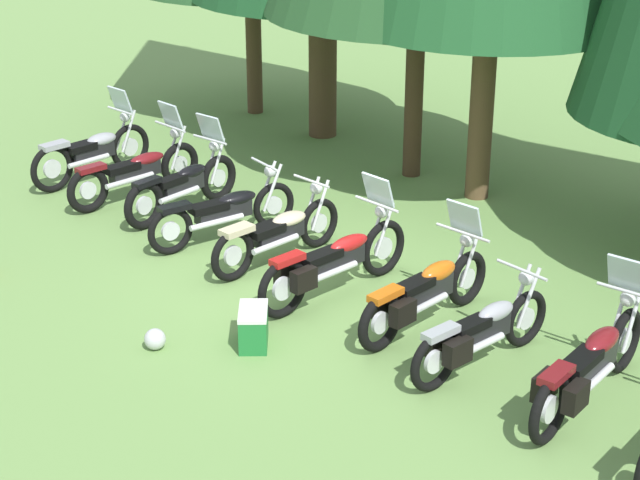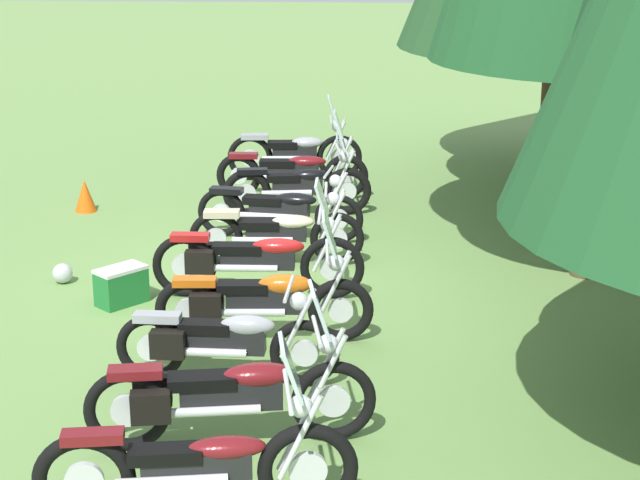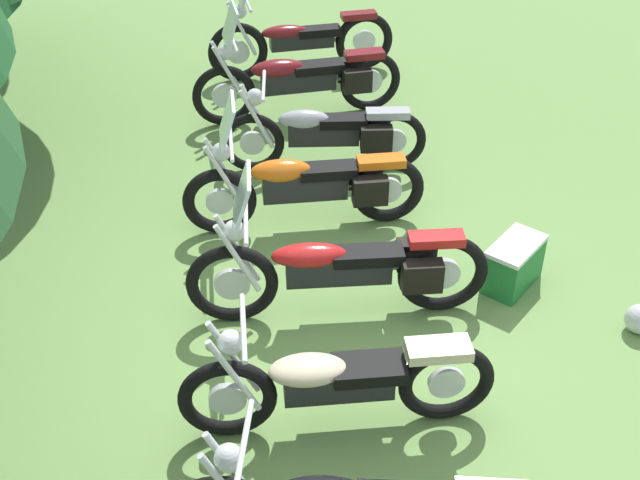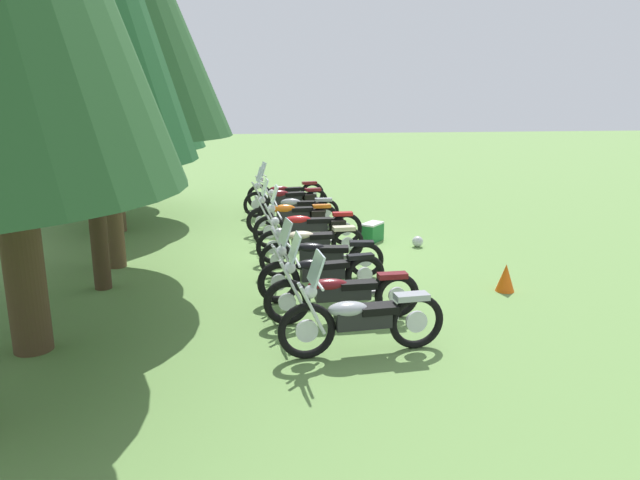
{
  "view_description": "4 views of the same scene",
  "coord_description": "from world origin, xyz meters",
  "px_view_note": "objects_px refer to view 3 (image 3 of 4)",
  "views": [
    {
      "loc": [
        8.99,
        -8.04,
        5.73
      ],
      "look_at": [
        0.33,
        -0.23,
        0.69
      ],
      "focal_mm": 59.1,
      "sensor_mm": 36.0,
      "label": 1
    },
    {
      "loc": [
        11.9,
        1.25,
        4.27
      ],
      "look_at": [
        0.26,
        0.54,
        0.62
      ],
      "focal_mm": 59.46,
      "sensor_mm": 36.0,
      "label": 2
    },
    {
      "loc": [
        -4.76,
        0.29,
        4.58
      ],
      "look_at": [
        0.72,
        -0.02,
        0.62
      ],
      "focal_mm": 47.48,
      "sensor_mm": 36.0,
      "label": 3
    },
    {
      "loc": [
        -11.93,
        1.3,
        3.26
      ],
      "look_at": [
        -0.91,
        -0.22,
        0.5
      ],
      "focal_mm": 32.87,
      "sensor_mm": 36.0,
      "label": 4
    }
  ],
  "objects_px": {
    "motorcycle_4": "(336,381)",
    "motorcycle_9": "(299,40)",
    "motorcycle_6": "(307,184)",
    "motorcycle_7": "(328,133)",
    "motorcycle_5": "(342,268)",
    "dropped_helmet": "(640,319)",
    "picnic_cooler": "(514,264)",
    "motorcycle_8": "(301,79)"
  },
  "relations": [
    {
      "from": "motorcycle_6",
      "to": "dropped_helmet",
      "type": "xyz_separation_m",
      "value": [
        -1.63,
        -2.58,
        -0.34
      ]
    },
    {
      "from": "motorcycle_6",
      "to": "dropped_helmet",
      "type": "relative_size",
      "value": 9.31
    },
    {
      "from": "motorcycle_7",
      "to": "motorcycle_6",
      "type": "bearing_deg",
      "value": 77.31
    },
    {
      "from": "motorcycle_7",
      "to": "motorcycle_8",
      "type": "relative_size",
      "value": 0.88
    },
    {
      "from": "motorcycle_4",
      "to": "dropped_helmet",
      "type": "distance_m",
      "value": 2.65
    },
    {
      "from": "motorcycle_4",
      "to": "dropped_helmet",
      "type": "bearing_deg",
      "value": -163.74
    },
    {
      "from": "motorcycle_4",
      "to": "motorcycle_7",
      "type": "relative_size",
      "value": 1.04
    },
    {
      "from": "motorcycle_4",
      "to": "motorcycle_6",
      "type": "distance_m",
      "value": 2.49
    },
    {
      "from": "motorcycle_4",
      "to": "motorcycle_5",
      "type": "xyz_separation_m",
      "value": [
        1.2,
        -0.13,
        0.04
      ]
    },
    {
      "from": "motorcycle_9",
      "to": "picnic_cooler",
      "type": "distance_m",
      "value": 4.67
    },
    {
      "from": "dropped_helmet",
      "to": "motorcycle_7",
      "type": "bearing_deg",
      "value": 41.21
    },
    {
      "from": "motorcycle_8",
      "to": "picnic_cooler",
      "type": "xyz_separation_m",
      "value": [
        -3.22,
        -1.69,
        -0.26
      ]
    },
    {
      "from": "motorcycle_5",
      "to": "motorcycle_8",
      "type": "xyz_separation_m",
      "value": [
        3.52,
        0.2,
        0.0
      ]
    },
    {
      "from": "picnic_cooler",
      "to": "dropped_helmet",
      "type": "relative_size",
      "value": 2.6
    },
    {
      "from": "motorcycle_7",
      "to": "motorcycle_8",
      "type": "xyz_separation_m",
      "value": [
        1.21,
        0.23,
        0.05
      ]
    },
    {
      "from": "motorcycle_6",
      "to": "motorcycle_9",
      "type": "height_order",
      "value": "motorcycle_9"
    },
    {
      "from": "motorcycle_5",
      "to": "picnic_cooler",
      "type": "height_order",
      "value": "motorcycle_5"
    },
    {
      "from": "motorcycle_5",
      "to": "motorcycle_6",
      "type": "xyz_separation_m",
      "value": [
        1.29,
        0.22,
        -0.02
      ]
    },
    {
      "from": "motorcycle_6",
      "to": "motorcycle_7",
      "type": "xyz_separation_m",
      "value": [
        1.02,
        -0.26,
        -0.03
      ]
    },
    {
      "from": "motorcycle_5",
      "to": "motorcycle_7",
      "type": "distance_m",
      "value": 2.31
    },
    {
      "from": "motorcycle_8",
      "to": "picnic_cooler",
      "type": "bearing_deg",
      "value": 108.24
    },
    {
      "from": "motorcycle_8",
      "to": "motorcycle_6",
      "type": "bearing_deg",
      "value": 79.97
    },
    {
      "from": "motorcycle_8",
      "to": "motorcycle_5",
      "type": "bearing_deg",
      "value": 83.79
    },
    {
      "from": "motorcycle_5",
      "to": "motorcycle_9",
      "type": "height_order",
      "value": "motorcycle_9"
    },
    {
      "from": "motorcycle_8",
      "to": "picnic_cooler",
      "type": "relative_size",
      "value": 3.81
    },
    {
      "from": "motorcycle_4",
      "to": "motorcycle_6",
      "type": "xyz_separation_m",
      "value": [
        2.49,
        0.09,
        0.03
      ]
    },
    {
      "from": "motorcycle_5",
      "to": "motorcycle_8",
      "type": "height_order",
      "value": "motorcycle_5"
    },
    {
      "from": "motorcycle_4",
      "to": "motorcycle_8",
      "type": "xyz_separation_m",
      "value": [
        4.72,
        0.07,
        0.04
      ]
    },
    {
      "from": "motorcycle_6",
      "to": "motorcycle_8",
      "type": "relative_size",
      "value": 0.94
    },
    {
      "from": "motorcycle_6",
      "to": "picnic_cooler",
      "type": "height_order",
      "value": "motorcycle_6"
    },
    {
      "from": "motorcycle_9",
      "to": "picnic_cooler",
      "type": "height_order",
      "value": "motorcycle_9"
    },
    {
      "from": "motorcycle_4",
      "to": "motorcycle_9",
      "type": "relative_size",
      "value": 0.94
    },
    {
      "from": "motorcycle_4",
      "to": "motorcycle_5",
      "type": "bearing_deg",
      "value": -98.85
    },
    {
      "from": "motorcycle_5",
      "to": "picnic_cooler",
      "type": "xyz_separation_m",
      "value": [
        0.3,
        -1.49,
        -0.26
      ]
    },
    {
      "from": "motorcycle_6",
      "to": "picnic_cooler",
      "type": "xyz_separation_m",
      "value": [
        -0.99,
        -1.71,
        -0.24
      ]
    },
    {
      "from": "motorcycle_9",
      "to": "dropped_helmet",
      "type": "xyz_separation_m",
      "value": [
        -5.01,
        -2.53,
        -0.34
      ]
    },
    {
      "from": "motorcycle_5",
      "to": "dropped_helmet",
      "type": "bearing_deg",
      "value": 170.43
    },
    {
      "from": "dropped_helmet",
      "to": "picnic_cooler",
      "type": "bearing_deg",
      "value": 53.47
    },
    {
      "from": "motorcycle_4",
      "to": "motorcycle_6",
      "type": "bearing_deg",
      "value": -90.53
    },
    {
      "from": "motorcycle_4",
      "to": "dropped_helmet",
      "type": "height_order",
      "value": "motorcycle_4"
    },
    {
      "from": "motorcycle_6",
      "to": "picnic_cooler",
      "type": "distance_m",
      "value": 1.99
    },
    {
      "from": "motorcycle_6",
      "to": "motorcycle_5",
      "type": "bearing_deg",
      "value": 95.97
    }
  ]
}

